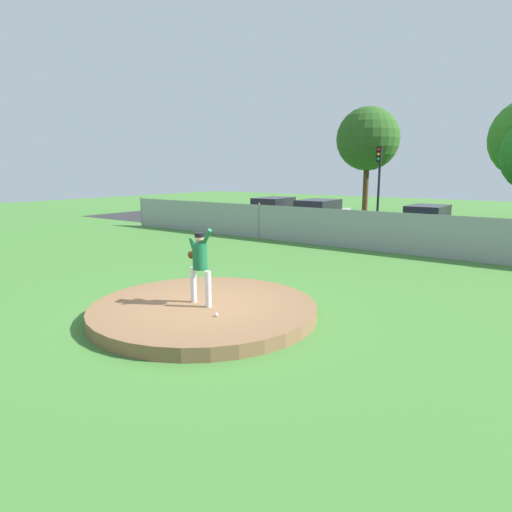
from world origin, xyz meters
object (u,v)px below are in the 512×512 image
pitcher_youth (200,261)px  traffic_cone_orange (236,217)px  traffic_light_near (379,171)px  baseball (216,315)px  parked_car_champagne (274,213)px  parked_car_teal (427,223)px  parked_car_silver (318,215)px

pitcher_youth → traffic_cone_orange: size_ratio=3.12×
traffic_cone_orange → traffic_light_near: bearing=26.0°
baseball → traffic_cone_orange: (-11.80, 15.44, -0.05)m
parked_car_champagne → traffic_cone_orange: parked_car_champagne is taller
parked_car_teal → traffic_cone_orange: bearing=177.8°
traffic_light_near → parked_car_teal: bearing=-46.4°
pitcher_youth → parked_car_teal: bearing=86.5°
parked_car_champagne → traffic_cone_orange: bearing=168.5°
parked_car_silver → traffic_cone_orange: parked_car_silver is taller
parked_car_silver → parked_car_teal: bearing=-2.8°
parked_car_silver → traffic_light_near: bearing=64.9°
parked_car_champagne → parked_car_teal: (8.52, 0.23, -0.04)m
traffic_cone_orange → pitcher_youth: bearing=-53.8°
parked_car_champagne → parked_car_teal: size_ratio=1.13×
parked_car_teal → traffic_cone_orange: 11.87m
parked_car_silver → traffic_light_near: traffic_light_near is taller
parked_car_silver → parked_car_champagne: bearing=-168.8°
pitcher_youth → parked_car_champagne: bearing=118.0°
pitcher_youth → baseball: bearing=-27.2°
traffic_light_near → parked_car_silver: bearing=-115.1°
pitcher_youth → parked_car_teal: (0.88, 14.56, -0.50)m
parked_car_teal → parked_car_silver: 5.91m
parked_car_silver → traffic_cone_orange: bearing=178.5°
traffic_cone_orange → baseball: bearing=-52.6°
baseball → parked_car_champagne: (-8.46, 14.76, 0.49)m
parked_car_champagne → traffic_light_near: 6.74m
parked_car_silver → traffic_cone_orange: size_ratio=8.21×
traffic_cone_orange → traffic_light_near: traffic_light_near is taller
baseball → parked_car_teal: 15.00m
parked_car_teal → parked_car_silver: size_ratio=0.91×
parked_car_champagne → parked_car_silver: size_ratio=1.03×
baseball → parked_car_silver: size_ratio=0.02×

